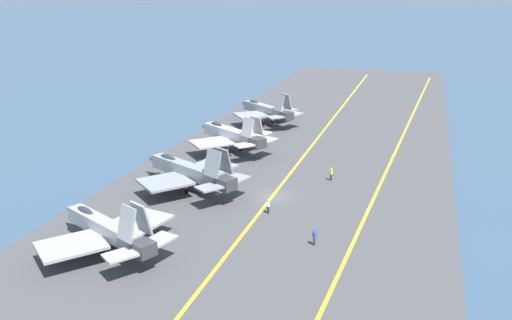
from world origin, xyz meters
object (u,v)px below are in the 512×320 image
Objects in this scene: parked_jet_fourth at (266,110)px; crew_blue_vest at (314,236)px; parked_jet_third at (231,135)px; parked_jet_nearest at (106,229)px; parked_jet_second at (189,171)px; crew_yellow_vest at (331,174)px; crew_white_vest at (268,206)px.

parked_jet_fourth reaches higher than crew_blue_vest.
crew_blue_vest is (-47.45, -19.17, -1.73)m from parked_jet_fourth.
parked_jet_nearest is at bearing 179.97° from parked_jet_third.
parked_jet_second is 18.96m from crew_yellow_vest.
parked_jet_third is at bearing 63.20° from crew_yellow_vest.
crew_blue_vest is at bearing -174.90° from crew_yellow_vest.
parked_jet_second is 9.31× the size of crew_blue_vest.
parked_jet_nearest is 35.42m from parked_jet_third.
crew_white_vest is (-22.02, -12.51, -1.75)m from parked_jet_third.
parked_jet_third reaches higher than crew_white_vest.
parked_jet_third is at bearing 2.31° from parked_jet_second.
crew_blue_vest is 1.02× the size of crew_white_vest.
parked_jet_second is 9.53× the size of crew_white_vest.
crew_blue_vest is at bearing -69.77° from parked_jet_nearest.
crew_white_vest is (13.40, -12.52, -1.31)m from parked_jet_nearest.
parked_jet_third is 8.40× the size of crew_yellow_vest.
parked_jet_fourth is at bearing -0.01° from parked_jet_nearest.
crew_white_vest is (-41.12, -12.52, -1.75)m from parked_jet_fourth.
parked_jet_third reaches higher than crew_blue_vest.
parked_jet_fourth is 51.21m from crew_blue_vest.
parked_jet_fourth is 43.02m from crew_white_vest.
crew_yellow_vest is (-8.80, -17.42, -1.72)m from parked_jet_third.
crew_white_vest is 14.10m from crew_yellow_vest.
parked_jet_third reaches higher than crew_yellow_vest.
crew_white_vest is at bearing 46.42° from crew_blue_vest.
parked_jet_nearest is 54.52m from parked_jet_fourth.
parked_jet_second reaches higher than parked_jet_fourth.
parked_jet_fourth is at bearing 1.12° from parked_jet_second.
crew_blue_vest is at bearing -158.00° from parked_jet_fourth.
crew_yellow_vest reaches higher than crew_blue_vest.
parked_jet_second is at bearing 69.55° from crew_white_vest.
parked_jet_fourth is at bearing 31.99° from crew_yellow_vest.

